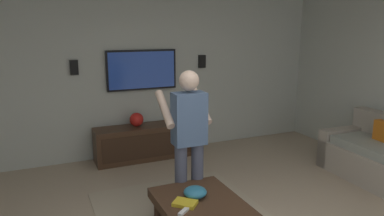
% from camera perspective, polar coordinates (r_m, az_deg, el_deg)
% --- Properties ---
extents(wall_back_tv, '(0.10, 6.96, 2.86)m').
position_cam_1_polar(wall_back_tv, '(5.94, -9.72, 6.11)').
color(wall_back_tv, '#B2B7AD').
rests_on(wall_back_tv, ground).
extents(coffee_table, '(1.00, 0.80, 0.40)m').
position_cam_1_polar(coffee_table, '(3.74, 1.38, -15.94)').
color(coffee_table, '#422B1C').
rests_on(coffee_table, ground).
extents(media_console, '(0.45, 1.70, 0.55)m').
position_cam_1_polar(media_console, '(5.91, -6.98, -5.34)').
color(media_console, '#422B1C').
rests_on(media_console, ground).
extents(tv, '(0.05, 1.15, 0.65)m').
position_cam_1_polar(tv, '(5.89, -7.96, 6.00)').
color(tv, black).
extents(person_standing, '(0.54, 0.54, 1.64)m').
position_cam_1_polar(person_standing, '(4.00, -0.55, -4.11)').
color(person_standing, '#4C5166').
rests_on(person_standing, ground).
extents(bowl, '(0.24, 0.24, 0.11)m').
position_cam_1_polar(bowl, '(3.74, 0.50, -13.21)').
color(bowl, teal).
rests_on(bowl, coffee_table).
extents(remote_white, '(0.13, 0.14, 0.02)m').
position_cam_1_polar(remote_white, '(3.48, -1.33, -16.09)').
color(remote_white, white).
rests_on(remote_white, coffee_table).
extents(book, '(0.27, 0.27, 0.04)m').
position_cam_1_polar(book, '(3.61, -1.11, -14.87)').
color(book, gold).
rests_on(book, coffee_table).
extents(vase_round, '(0.22, 0.22, 0.22)m').
position_cam_1_polar(vase_round, '(5.78, -8.80, -1.82)').
color(vase_round, red).
rests_on(vase_round, media_console).
extents(wall_speaker_left, '(0.06, 0.12, 0.22)m').
position_cam_1_polar(wall_speaker_left, '(6.27, 1.60, 7.41)').
color(wall_speaker_left, black).
extents(wall_speaker_right, '(0.06, 0.12, 0.22)m').
position_cam_1_polar(wall_speaker_right, '(5.70, -18.22, 6.14)').
color(wall_speaker_right, black).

